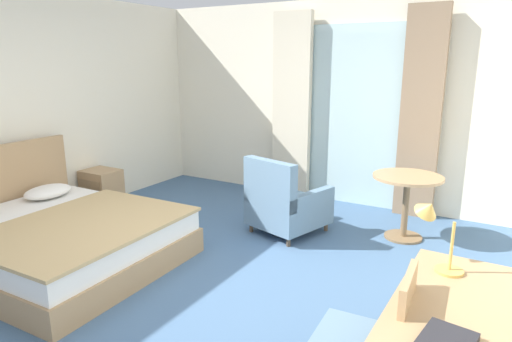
{
  "coord_description": "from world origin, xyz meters",
  "views": [
    {
      "loc": [
        2.3,
        -2.82,
        1.91
      ],
      "look_at": [
        0.48,
        0.3,
        1.01
      ],
      "focal_mm": 31.35,
      "sensor_mm": 36.0,
      "label": 1
    }
  ],
  "objects_px": {
    "nightstand": "(102,190)",
    "armchair_by_window": "(285,204)",
    "desk_chair": "(376,336)",
    "closed_book": "(447,342)",
    "bed": "(56,237)",
    "writing_desk": "(448,333)",
    "round_cafe_table": "(407,192)",
    "desk_lamp": "(433,222)"
  },
  "relations": [
    {
      "from": "nightstand",
      "to": "closed_book",
      "type": "distance_m",
      "value": 4.89
    },
    {
      "from": "bed",
      "to": "round_cafe_table",
      "type": "bearing_deg",
      "value": 39.84
    },
    {
      "from": "writing_desk",
      "to": "closed_book",
      "type": "relative_size",
      "value": 5.84
    },
    {
      "from": "desk_chair",
      "to": "round_cafe_table",
      "type": "distance_m",
      "value": 2.75
    },
    {
      "from": "desk_lamp",
      "to": "armchair_by_window",
      "type": "relative_size",
      "value": 0.45
    },
    {
      "from": "round_cafe_table",
      "to": "desk_chair",
      "type": "bearing_deg",
      "value": -81.03
    },
    {
      "from": "nightstand",
      "to": "closed_book",
      "type": "bearing_deg",
      "value": -24.16
    },
    {
      "from": "nightstand",
      "to": "writing_desk",
      "type": "relative_size",
      "value": 0.36
    },
    {
      "from": "armchair_by_window",
      "to": "closed_book",
      "type": "bearing_deg",
      "value": -50.99
    },
    {
      "from": "bed",
      "to": "armchair_by_window",
      "type": "distance_m",
      "value": 2.39
    },
    {
      "from": "bed",
      "to": "round_cafe_table",
      "type": "relative_size",
      "value": 2.89
    },
    {
      "from": "bed",
      "to": "closed_book",
      "type": "distance_m",
      "value": 3.66
    },
    {
      "from": "desk_lamp",
      "to": "closed_book",
      "type": "distance_m",
      "value": 0.87
    },
    {
      "from": "desk_lamp",
      "to": "bed",
      "type": "bearing_deg",
      "value": -177.52
    },
    {
      "from": "desk_chair",
      "to": "desk_lamp",
      "type": "distance_m",
      "value": 0.75
    },
    {
      "from": "desk_lamp",
      "to": "closed_book",
      "type": "xyz_separation_m",
      "value": [
        0.21,
        -0.81,
        -0.24
      ]
    },
    {
      "from": "bed",
      "to": "writing_desk",
      "type": "height_order",
      "value": "bed"
    },
    {
      "from": "armchair_by_window",
      "to": "bed",
      "type": "bearing_deg",
      "value": -131.28
    },
    {
      "from": "closed_book",
      "to": "armchair_by_window",
      "type": "xyz_separation_m",
      "value": [
        -1.99,
        2.46,
        -0.42
      ]
    },
    {
      "from": "nightstand",
      "to": "desk_lamp",
      "type": "height_order",
      "value": "desk_lamp"
    },
    {
      "from": "writing_desk",
      "to": "desk_lamp",
      "type": "distance_m",
      "value": 0.68
    },
    {
      "from": "desk_chair",
      "to": "armchair_by_window",
      "type": "bearing_deg",
      "value": 126.65
    },
    {
      "from": "desk_chair",
      "to": "closed_book",
      "type": "relative_size",
      "value": 3.55
    },
    {
      "from": "desk_chair",
      "to": "armchair_by_window",
      "type": "xyz_separation_m",
      "value": [
        -1.63,
        2.19,
        -0.17
      ]
    },
    {
      "from": "round_cafe_table",
      "to": "armchair_by_window",
      "type": "bearing_deg",
      "value": -156.47
    },
    {
      "from": "closed_book",
      "to": "round_cafe_table",
      "type": "distance_m",
      "value": 3.09
    },
    {
      "from": "desk_chair",
      "to": "closed_book",
      "type": "bearing_deg",
      "value": -36.46
    },
    {
      "from": "writing_desk",
      "to": "round_cafe_table",
      "type": "bearing_deg",
      "value": 105.78
    },
    {
      "from": "writing_desk",
      "to": "nightstand",
      "type": "bearing_deg",
      "value": 158.55
    },
    {
      "from": "closed_book",
      "to": "armchair_by_window",
      "type": "bearing_deg",
      "value": 137.48
    },
    {
      "from": "nightstand",
      "to": "round_cafe_table",
      "type": "xyz_separation_m",
      "value": [
        3.65,
        0.99,
        0.27
      ]
    },
    {
      "from": "armchair_by_window",
      "to": "round_cafe_table",
      "type": "height_order",
      "value": "armchair_by_window"
    },
    {
      "from": "desk_chair",
      "to": "round_cafe_table",
      "type": "xyz_separation_m",
      "value": [
        -0.43,
        2.72,
        0.03
      ]
    },
    {
      "from": "bed",
      "to": "nightstand",
      "type": "height_order",
      "value": "bed"
    },
    {
      "from": "armchair_by_window",
      "to": "writing_desk",
      "type": "bearing_deg",
      "value": -48.16
    },
    {
      "from": "bed",
      "to": "writing_desk",
      "type": "bearing_deg",
      "value": -6.62
    },
    {
      "from": "desk_chair",
      "to": "desk_lamp",
      "type": "height_order",
      "value": "desk_lamp"
    },
    {
      "from": "desk_chair",
      "to": "desk_lamp",
      "type": "bearing_deg",
      "value": 74.29
    },
    {
      "from": "nightstand",
      "to": "closed_book",
      "type": "relative_size",
      "value": 2.1
    },
    {
      "from": "desk_lamp",
      "to": "armchair_by_window",
      "type": "bearing_deg",
      "value": 137.29
    },
    {
      "from": "nightstand",
      "to": "armchair_by_window",
      "type": "distance_m",
      "value": 2.49
    },
    {
      "from": "bed",
      "to": "nightstand",
      "type": "bearing_deg",
      "value": 123.39
    }
  ]
}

